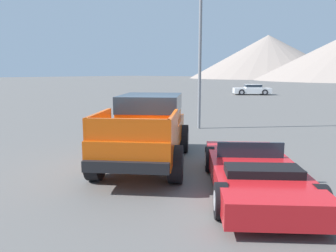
% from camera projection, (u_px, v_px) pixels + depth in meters
% --- Properties ---
extents(ground_plane, '(320.00, 320.00, 0.00)m').
position_uv_depth(ground_plane, '(151.00, 169.00, 8.82)').
color(ground_plane, '#5B5956').
extents(orange_pickup_truck, '(4.31, 5.26, 1.90)m').
position_uv_depth(orange_pickup_truck, '(147.00, 125.00, 9.45)').
color(orange_pickup_truck, '#CC4C0C').
rests_on(orange_pickup_truck, ground_plane).
extents(red_convertible_car, '(4.10, 4.72, 0.98)m').
position_uv_depth(red_convertible_car, '(254.00, 173.00, 7.09)').
color(red_convertible_car, red).
rests_on(red_convertible_car, ground_plane).
extents(parked_car_white, '(4.43, 3.89, 1.19)m').
position_uv_depth(parked_car_white, '(252.00, 89.00, 37.42)').
color(parked_car_white, white).
rests_on(parked_car_white, ground_plane).
extents(street_lamp_post, '(0.90, 0.24, 8.49)m').
position_uv_depth(street_lamp_post, '(201.00, 15.00, 14.34)').
color(street_lamp_post, slate).
rests_on(street_lamp_post, ground_plane).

